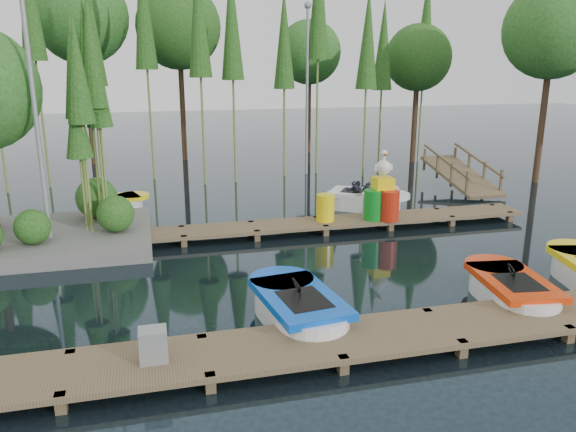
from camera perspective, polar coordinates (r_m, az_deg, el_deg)
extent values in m
plane|color=#1B2A33|center=(13.97, -1.49, -5.02)|extent=(90.00, 90.00, 0.00)
cube|color=brown|center=(9.91, 4.39, -12.54)|extent=(18.00, 1.50, 0.10)
cube|color=brown|center=(9.17, -22.02, -17.73)|extent=(0.16, 0.16, 0.50)
cube|color=brown|center=(10.24, -21.13, -13.92)|extent=(0.16, 0.16, 0.50)
cube|color=brown|center=(9.08, -7.87, -16.97)|extent=(0.16, 0.16, 0.50)
cube|color=brown|center=(10.16, -8.71, -13.21)|extent=(0.16, 0.16, 0.50)
cube|color=brown|center=(9.49, 5.61, -15.33)|extent=(0.16, 0.16, 0.50)
cube|color=brown|center=(10.53, 3.26, -11.95)|extent=(0.16, 0.16, 0.50)
cube|color=brown|center=(10.34, 17.21, -13.23)|extent=(0.16, 0.16, 0.50)
cube|color=brown|center=(11.31, 13.90, -10.39)|extent=(0.16, 0.16, 0.50)
cube|color=brown|center=(11.54, 26.57, -11.12)|extent=(0.16, 0.16, 0.50)
cube|color=brown|center=(12.41, 22.82, -8.80)|extent=(0.16, 0.16, 0.50)
cube|color=brown|center=(16.42, -0.02, -0.93)|extent=(15.00, 1.20, 0.10)
cube|color=brown|center=(15.90, -25.26, -3.79)|extent=(0.16, 0.16, 0.50)
cube|color=brown|center=(16.80, -24.68, -2.73)|extent=(0.16, 0.16, 0.50)
cube|color=brown|center=(15.61, -17.95, -3.37)|extent=(0.16, 0.16, 0.50)
cube|color=brown|center=(16.53, -17.77, -2.31)|extent=(0.16, 0.16, 0.50)
cube|color=brown|center=(15.59, -10.50, -2.88)|extent=(0.16, 0.16, 0.50)
cube|color=brown|center=(16.50, -10.74, -1.85)|extent=(0.16, 0.16, 0.50)
cube|color=brown|center=(15.82, -3.16, -2.35)|extent=(0.16, 0.16, 0.50)
cube|color=brown|center=(16.72, -3.79, -1.37)|extent=(0.16, 0.16, 0.50)
cube|color=brown|center=(16.31, 3.85, -1.81)|extent=(0.16, 0.16, 0.50)
cube|color=brown|center=(17.18, 2.87, -0.89)|extent=(0.16, 0.16, 0.50)
cube|color=brown|center=(17.03, 10.36, -1.29)|extent=(0.16, 0.16, 0.50)
cube|color=brown|center=(17.87, 9.11, -0.43)|extent=(0.16, 0.16, 0.50)
cube|color=brown|center=(17.94, 16.28, -0.80)|extent=(0.16, 0.16, 0.50)
cube|color=brown|center=(18.74, 14.82, 0.00)|extent=(0.16, 0.16, 0.50)
cube|color=brown|center=(19.03, 21.56, -0.35)|extent=(0.16, 0.16, 0.50)
cube|color=brown|center=(19.79, 19.98, 0.39)|extent=(0.16, 0.16, 0.50)
cube|color=slate|center=(16.76, -24.39, -2.27)|extent=(6.20, 4.20, 0.42)
sphere|color=#2C5F1E|center=(15.60, -24.53, -1.01)|extent=(0.90, 0.90, 0.90)
sphere|color=#2C5F1E|center=(17.48, -18.89, 1.75)|extent=(1.20, 1.20, 1.20)
sphere|color=#2C5F1E|center=(15.91, -17.12, 0.22)|extent=(1.00, 1.00, 1.00)
cylinder|color=olive|center=(16.50, -19.14, 7.94)|extent=(0.07, 0.07, 5.93)
cone|color=#2C5F1E|center=(16.39, -19.80, 15.14)|extent=(0.70, 0.70, 2.97)
cylinder|color=olive|center=(16.39, -20.26, 7.32)|extent=(0.07, 0.07, 5.66)
cone|color=#2C5F1E|center=(16.26, -20.93, 14.24)|extent=(0.70, 0.70, 2.83)
cylinder|color=olive|center=(16.56, -18.38, 6.79)|extent=(0.07, 0.07, 5.22)
cone|color=#2C5F1E|center=(16.41, -18.93, 13.11)|extent=(0.70, 0.70, 2.61)
cylinder|color=olive|center=(15.77, -19.98, 6.81)|extent=(0.07, 0.07, 5.53)
cone|color=#2C5F1E|center=(15.63, -20.65, 13.83)|extent=(0.70, 0.70, 2.76)
cylinder|color=olive|center=(16.03, -20.21, 4.16)|extent=(0.07, 0.07, 4.01)
cone|color=#2C5F1E|center=(15.84, -20.69, 9.14)|extent=(0.70, 0.70, 2.01)
cylinder|color=olive|center=(16.37, -18.76, 8.24)|extent=(0.07, 0.07, 6.11)
cone|color=#2C5F1E|center=(16.27, -19.43, 15.71)|extent=(0.70, 0.70, 3.05)
cylinder|color=#402B1B|center=(25.17, 24.54, 9.90)|extent=(0.26, 0.26, 6.06)
sphere|color=#326D27|center=(25.13, 25.34, 16.76)|extent=(3.81, 3.81, 3.81)
cylinder|color=#402B1B|center=(28.57, 12.79, 10.37)|extent=(0.26, 0.26, 5.02)
sphere|color=#2C5F1E|center=(28.47, 13.10, 15.40)|extent=(3.16, 3.16, 3.16)
cylinder|color=#402B1B|center=(30.78, 2.11, 11.35)|extent=(0.26, 0.26, 5.31)
sphere|color=#326D27|center=(30.70, 2.16, 16.29)|extent=(3.34, 3.34, 3.34)
cylinder|color=#402B1B|center=(28.91, -10.72, 11.97)|extent=(0.26, 0.26, 6.46)
sphere|color=#2C5F1E|center=(28.90, -11.05, 18.37)|extent=(4.06, 4.06, 4.06)
cylinder|color=#402B1B|center=(28.92, -19.68, 11.74)|extent=(0.26, 0.26, 6.85)
sphere|color=#326D27|center=(28.95, -20.32, 18.50)|extent=(4.31, 4.31, 4.31)
cylinder|color=olive|center=(23.90, -24.24, 14.05)|extent=(0.09, 0.09, 9.66)
cylinder|color=olive|center=(24.69, -18.85, 12.28)|extent=(0.09, 0.09, 7.69)
cone|color=#2C5F1E|center=(24.69, -19.31, 17.26)|extent=(0.90, 0.90, 4.23)
cylinder|color=olive|center=(24.25, -14.10, 14.13)|extent=(0.09, 0.09, 8.99)
cone|color=#2C5F1E|center=(24.34, -14.51, 20.05)|extent=(0.90, 0.90, 4.94)
cylinder|color=olive|center=(22.75, -8.83, 13.64)|extent=(0.09, 0.09, 8.44)
cone|color=#2C5F1E|center=(22.80, -9.09, 19.58)|extent=(0.90, 0.90, 4.64)
cylinder|color=olive|center=(23.05, -5.59, 13.50)|extent=(0.09, 0.09, 8.22)
cone|color=#2C5F1E|center=(23.08, -5.75, 19.22)|extent=(0.90, 0.90, 4.52)
cylinder|color=olive|center=(24.37, -0.39, 12.72)|extent=(0.09, 0.09, 7.41)
cone|color=#2C5F1E|center=(24.36, -0.40, 17.60)|extent=(0.90, 0.90, 4.07)
cylinder|color=olive|center=(24.97, 3.03, 15.49)|extent=(0.09, 0.09, 9.77)
cylinder|color=olive|center=(24.39, 7.92, 12.58)|extent=(0.09, 0.09, 7.40)
cone|color=#2C5F1E|center=(24.37, 8.10, 17.45)|extent=(0.90, 0.90, 4.07)
cylinder|color=olive|center=(26.40, 9.46, 12.45)|extent=(0.09, 0.09, 7.14)
cone|color=#2C5F1E|center=(26.37, 9.66, 16.79)|extent=(0.90, 0.90, 3.93)
cylinder|color=olive|center=(28.37, 13.55, 13.92)|extent=(0.09, 0.09, 8.61)
cone|color=#2C5F1E|center=(28.42, 13.88, 18.78)|extent=(0.90, 0.90, 4.74)
cylinder|color=gray|center=(15.56, -24.23, 9.01)|extent=(0.12, 0.12, 7.00)
cylinder|color=gray|center=(24.78, 1.94, 12.29)|extent=(0.12, 0.12, 7.00)
sphere|color=gray|center=(24.83, 2.02, 20.61)|extent=(0.30, 0.30, 0.30)
cube|color=brown|center=(23.04, 17.13, 3.96)|extent=(1.50, 3.94, 0.95)
cube|color=brown|center=(21.34, 17.72, 3.13)|extent=(0.08, 0.08, 0.90)
cube|color=brown|center=(22.23, 16.27, 4.02)|extent=(0.08, 0.08, 0.90)
cube|color=brown|center=(23.15, 14.93, 4.83)|extent=(0.08, 0.08, 0.90)
cube|color=brown|center=(24.08, 13.70, 5.58)|extent=(0.08, 0.08, 0.90)
cube|color=brown|center=(22.58, 15.72, 5.39)|extent=(0.06, 3.54, 0.83)
cube|color=brown|center=(22.10, 20.82, 3.26)|extent=(0.08, 0.08, 0.90)
cube|color=brown|center=(22.97, 19.30, 4.12)|extent=(0.08, 0.08, 0.90)
cube|color=brown|center=(23.86, 17.89, 4.91)|extent=(0.08, 0.08, 0.90)
cube|color=brown|center=(24.76, 16.58, 5.64)|extent=(0.08, 0.08, 0.90)
cube|color=brown|center=(23.30, 18.73, 5.45)|extent=(0.06, 3.54, 0.83)
cube|color=white|center=(10.90, 1.17, -9.94)|extent=(1.46, 1.47, 0.60)
cylinder|color=white|center=(11.46, -0.11, -8.63)|extent=(1.46, 1.46, 0.60)
cylinder|color=white|center=(10.36, 2.60, -11.39)|extent=(1.46, 1.46, 0.60)
cube|color=blue|center=(10.77, 1.18, -8.38)|extent=(1.61, 2.42, 0.15)
cylinder|color=blue|center=(11.58, -0.66, -6.59)|extent=(1.49, 1.49, 0.15)
cube|color=black|center=(10.56, 1.64, -8.58)|extent=(0.94, 1.17, 0.07)
torus|color=black|center=(10.82, 0.85, -7.00)|extent=(0.20, 0.32, 0.29)
cube|color=white|center=(12.64, 21.82, -7.49)|extent=(1.38, 1.39, 0.56)
cylinder|color=white|center=(13.14, 20.58, -6.48)|extent=(1.38, 1.38, 0.56)
cylinder|color=white|center=(12.15, 23.16, -8.57)|extent=(1.38, 1.38, 0.56)
cube|color=red|center=(12.53, 21.96, -6.20)|extent=(1.52, 2.28, 0.14)
cylinder|color=red|center=(13.27, 20.17, -4.82)|extent=(1.40, 1.40, 0.14)
cube|color=black|center=(12.35, 22.42, -6.34)|extent=(0.89, 1.10, 0.06)
torus|color=black|center=(12.58, 21.73, -5.09)|extent=(0.19, 0.30, 0.27)
cube|color=white|center=(19.69, -17.57, 0.91)|extent=(1.33, 1.32, 0.49)
cylinder|color=white|center=(19.81, -16.08, 1.12)|extent=(1.32, 1.32, 0.49)
cylinder|color=white|center=(19.58, -19.09, 0.70)|extent=(1.32, 1.32, 0.49)
cube|color=yellow|center=(19.63, -17.64, 1.66)|extent=(2.08, 1.56, 0.12)
cylinder|color=yellow|center=(19.81, -15.46, 1.95)|extent=(1.35, 1.35, 0.12)
cube|color=black|center=(19.58, -18.15, 1.70)|extent=(1.03, 0.88, 0.05)
torus|color=black|center=(19.62, -17.30, 2.21)|extent=(0.27, 0.20, 0.23)
imported|color=#1E1E2D|center=(19.53, -18.33, 2.30)|extent=(0.45, 0.38, 0.86)
cube|color=white|center=(19.36, 7.63, 1.37)|extent=(1.76, 1.76, 0.58)
cylinder|color=white|center=(19.26, 9.49, 1.22)|extent=(1.75, 1.75, 0.58)
cylinder|color=white|center=(19.49, 5.79, 1.53)|extent=(1.75, 1.75, 0.58)
cube|color=white|center=(19.29, 7.66, 2.29)|extent=(2.55, 2.28, 0.15)
cylinder|color=white|center=(19.14, 10.39, 2.06)|extent=(1.79, 1.79, 0.15)
cube|color=black|center=(19.32, 7.05, 2.47)|extent=(1.30, 1.23, 0.06)
torus|color=black|center=(19.21, 8.15, 2.86)|extent=(0.33, 0.29, 0.28)
imported|color=#1E1E2D|center=(19.28, 6.92, 3.11)|extent=(0.53, 0.50, 0.95)
imported|color=#1E1E2D|center=(19.57, 8.20, 3.06)|extent=(0.41, 0.38, 0.72)
cube|color=gray|center=(9.34, -13.53, -12.61)|extent=(0.44, 0.37, 0.54)
cylinder|color=yellow|center=(16.61, 3.82, 0.84)|extent=(0.53, 0.53, 0.80)
cylinder|color=#0E7E1E|center=(16.91, 8.71, 1.14)|extent=(0.60, 0.60, 0.90)
cylinder|color=silver|center=(17.41, 10.16, 1.49)|extent=(0.60, 0.60, 0.90)
cylinder|color=red|center=(16.89, 10.23, 1.05)|extent=(0.60, 0.60, 0.90)
cube|color=yellow|center=(16.97, 9.61, 3.32)|extent=(0.55, 0.55, 0.35)
sphere|color=white|center=(16.88, 9.68, 4.90)|extent=(0.44, 0.44, 0.44)
cylinder|color=white|center=(16.84, 9.72, 5.73)|extent=(0.10, 0.10, 0.30)
sphere|color=white|center=(16.81, 9.74, 6.30)|extent=(0.20, 0.20, 0.20)
cone|color=#D65A0B|center=(16.63, 10.02, 6.12)|extent=(0.10, 0.30, 0.10)
cube|color=white|center=(16.88, 9.68, 4.90)|extent=(0.55, 0.06, 0.18)
cylinder|color=gray|center=(17.04, 7.76, 0.80)|extent=(0.10, 0.10, 0.62)
sphere|color=white|center=(16.94, 7.81, 2.15)|extent=(0.21, 0.21, 0.21)
cube|color=gray|center=(16.94, 7.81, 2.15)|extent=(0.52, 0.04, 0.04)
cone|color=#D65A0B|center=(16.83, 7.97, 2.06)|extent=(0.04, 0.10, 0.04)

